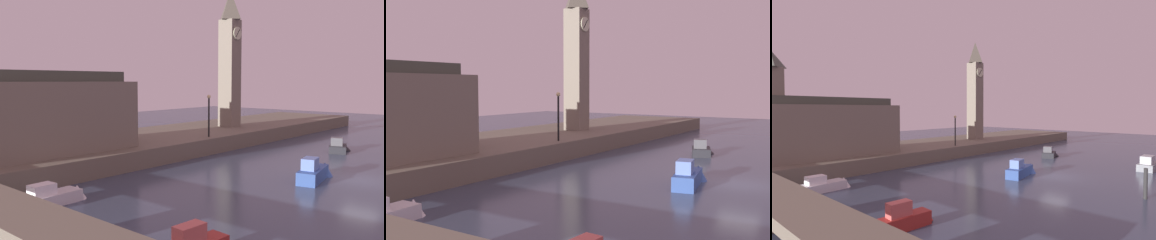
% 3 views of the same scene
% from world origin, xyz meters
% --- Properties ---
extents(ground_plane, '(120.00, 120.00, 0.00)m').
position_xyz_m(ground_plane, '(0.00, 0.00, 0.00)').
color(ground_plane, '#384256').
extents(far_embankment, '(70.00, 12.00, 1.50)m').
position_xyz_m(far_embankment, '(0.00, 20.00, 0.75)').
color(far_embankment, '#6B6051').
rests_on(far_embankment, ground).
extents(clock_tower, '(2.12, 2.17, 15.69)m').
position_xyz_m(clock_tower, '(10.89, 19.06, 9.62)').
color(clock_tower, slate).
rests_on(clock_tower, far_embankment).
extents(parliament_hall, '(13.00, 6.53, 10.41)m').
position_xyz_m(parliament_hall, '(-13.06, 19.10, 4.56)').
color(parliament_hall, slate).
rests_on(parliament_hall, far_embankment).
extents(streetlamp, '(0.36, 0.36, 4.04)m').
position_xyz_m(streetlamp, '(2.13, 15.12, 4.01)').
color(streetlamp, black).
rests_on(streetlamp, far_embankment).
extents(mooring_post_left, '(0.26, 0.26, 2.20)m').
position_xyz_m(mooring_post_left, '(-2.54, -8.06, 1.10)').
color(mooring_post_left, '#2C2C2C').
rests_on(mooring_post_left, ground).
extents(boat_barge_dark, '(3.82, 2.36, 1.46)m').
position_xyz_m(boat_barge_dark, '(10.57, 5.70, 0.48)').
color(boat_barge_dark, '#232328').
rests_on(boat_barge_dark, ground).
extents(boat_dinghy_red, '(3.39, 1.11, 1.54)m').
position_xyz_m(boat_dinghy_red, '(-17.08, 0.18, 0.54)').
color(boat_dinghy_red, maroon).
rests_on(boat_dinghy_red, ground).
extents(boat_cruiser_grey, '(4.58, 1.51, 1.61)m').
position_xyz_m(boat_cruiser_grey, '(9.98, -5.89, 0.54)').
color(boat_cruiser_grey, gray).
rests_on(boat_cruiser_grey, ground).
extents(boat_tour_blue, '(4.73, 2.02, 1.68)m').
position_xyz_m(boat_tour_blue, '(-1.86, 2.47, 0.57)').
color(boat_tour_blue, '#2D4C93').
rests_on(boat_tour_blue, ground).
extents(boat_ferry_white, '(4.18, 1.46, 1.35)m').
position_xyz_m(boat_ferry_white, '(-16.75, 10.92, 0.44)').
color(boat_ferry_white, silver).
rests_on(boat_ferry_white, ground).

